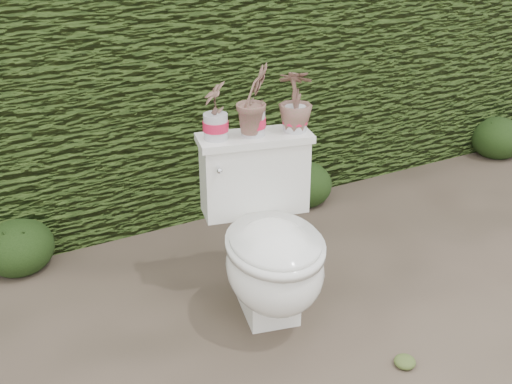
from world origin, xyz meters
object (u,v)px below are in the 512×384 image
toilet (269,245)px  potted_plant_left (215,112)px  potted_plant_center (253,102)px  potted_plant_right (296,102)px

toilet → potted_plant_left: size_ratio=3.28×
potted_plant_center → toilet: bearing=-133.2°
potted_plant_left → potted_plant_center: size_ratio=0.80×
toilet → potted_plant_left: bearing=125.5°
potted_plant_left → potted_plant_right: bearing=97.1°
toilet → potted_plant_center: potted_plant_center is taller
toilet → potted_plant_left: (-0.11, 0.27, 0.54)m
potted_plant_center → potted_plant_right: bearing=-44.6°
potted_plant_center → potted_plant_right: (0.19, -0.04, -0.02)m
toilet → potted_plant_left: potted_plant_left is taller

